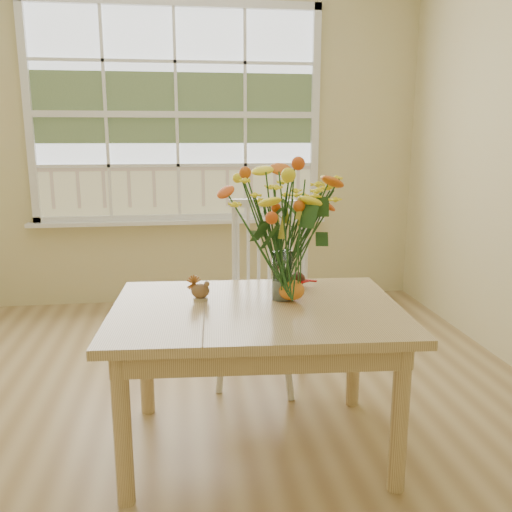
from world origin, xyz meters
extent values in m
cube|color=#9B7A4B|center=(0.00, 0.00, -0.01)|extent=(4.00, 4.50, 0.01)
cube|color=beige|center=(0.00, 2.25, 1.35)|extent=(4.00, 0.02, 2.70)
cube|color=silver|center=(0.00, 2.23, 1.55)|extent=(2.20, 0.00, 1.60)
cube|color=white|center=(0.00, 2.18, 0.69)|extent=(2.42, 0.12, 0.03)
cube|color=tan|center=(0.33, -0.07, 0.65)|extent=(1.30, 0.96, 0.04)
cube|color=tan|center=(0.33, -0.07, 0.58)|extent=(1.17, 0.84, 0.10)
cylinder|color=tan|center=(-0.23, -0.39, 0.31)|extent=(0.07, 0.07, 0.63)
cylinder|color=tan|center=(-0.18, 0.32, 0.31)|extent=(0.07, 0.07, 0.63)
cylinder|color=tan|center=(0.84, -0.46, 0.31)|extent=(0.07, 0.07, 0.63)
cylinder|color=tan|center=(0.88, 0.25, 0.31)|extent=(0.07, 0.07, 0.63)
cube|color=white|center=(0.45, 0.58, 0.48)|extent=(0.60, 0.59, 0.05)
cube|color=white|center=(0.52, 0.75, 0.74)|extent=(0.45, 0.22, 0.53)
cylinder|color=white|center=(0.21, 0.50, 0.23)|extent=(0.04, 0.04, 0.46)
cylinder|color=white|center=(0.34, 0.81, 0.23)|extent=(0.04, 0.04, 0.46)
cylinder|color=white|center=(0.55, 0.36, 0.23)|extent=(0.04, 0.04, 0.46)
cylinder|color=white|center=(0.68, 0.67, 0.23)|extent=(0.04, 0.04, 0.46)
cylinder|color=white|center=(0.46, 0.03, 0.78)|extent=(0.10, 0.10, 0.22)
ellipsoid|color=orange|center=(0.49, -0.01, 0.71)|extent=(0.12, 0.12, 0.09)
cylinder|color=#CCB78C|center=(0.09, 0.06, 0.67)|extent=(0.07, 0.07, 0.01)
ellipsoid|color=brown|center=(0.09, 0.06, 0.71)|extent=(0.08, 0.06, 0.07)
ellipsoid|color=#38160F|center=(0.57, 0.21, 0.70)|extent=(0.08, 0.08, 0.07)
camera|label=1|loc=(0.02, -2.28, 1.39)|focal=38.00mm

